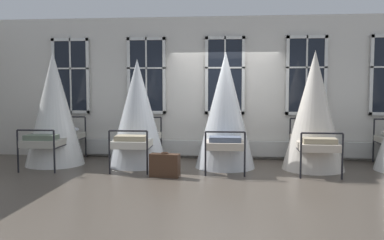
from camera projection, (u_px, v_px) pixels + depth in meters
name	position (u px, v px, depth m)	size (l,w,h in m)	color
ground	(223.00, 167.00, 8.82)	(21.29, 21.29, 0.00)	brown
back_wall_with_windows	(225.00, 88.00, 9.78)	(11.64, 0.10, 3.33)	silver
window_bank	(225.00, 113.00, 9.70)	(8.36, 0.10, 2.79)	black
cot_first	(54.00, 110.00, 8.99)	(1.26, 1.89, 2.45)	black
cot_second	(138.00, 114.00, 8.87)	(1.26, 1.90, 2.28)	black
cot_third	(225.00, 112.00, 8.68)	(1.26, 1.89, 2.43)	black
cot_fourth	(314.00, 112.00, 8.45)	(1.26, 1.90, 2.43)	black
suitcase_dark	(165.00, 165.00, 7.79)	(0.58, 0.29, 0.47)	#472D1E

